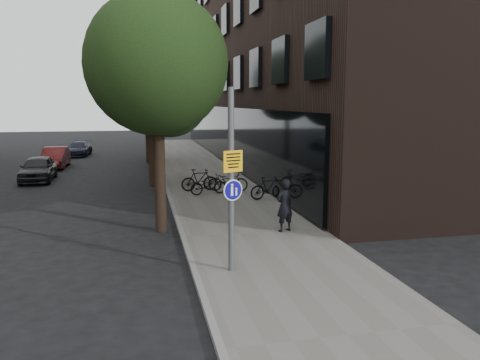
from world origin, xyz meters
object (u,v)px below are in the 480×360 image
object	(u,v)px
signpost	(231,181)
parked_bike_facade_near	(228,181)
pedestrian	(285,205)
parked_car_near	(38,168)

from	to	relation	value
signpost	parked_bike_facade_near	xyz separation A→B (m)	(1.82, 10.03, -1.73)
pedestrian	signpost	bearing A→B (deg)	32.85
pedestrian	parked_bike_facade_near	size ratio (longest dim) A/B	0.92
parked_bike_facade_near	parked_car_near	bearing A→B (deg)	75.46
signpost	pedestrian	xyz separation A→B (m)	(2.30, 3.03, -1.37)
signpost	parked_bike_facade_near	size ratio (longest dim) A/B	2.42
pedestrian	parked_car_near	size ratio (longest dim) A/B	0.43
signpost	parked_bike_facade_near	world-z (taller)	signpost
signpost	pedestrian	bearing A→B (deg)	33.18
parked_car_near	signpost	bearing A→B (deg)	-66.20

